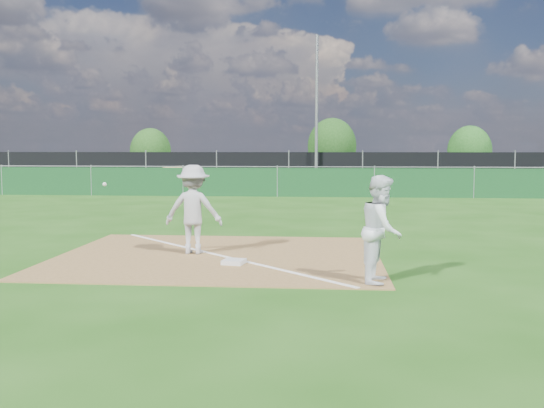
% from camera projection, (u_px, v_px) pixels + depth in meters
% --- Properties ---
extents(ground, '(90.00, 90.00, 0.00)m').
position_uv_depth(ground, '(266.00, 209.00, 20.32)').
color(ground, '#1C4B10').
rests_on(ground, ground).
extents(infield_dirt, '(6.00, 5.00, 0.02)m').
position_uv_depth(infield_dirt, '(219.00, 256.00, 11.39)').
color(infield_dirt, brown).
rests_on(infield_dirt, ground).
extents(foul_line, '(5.01, 5.01, 0.01)m').
position_uv_depth(foul_line, '(219.00, 255.00, 11.39)').
color(foul_line, white).
rests_on(foul_line, infield_dirt).
extents(green_fence, '(44.00, 0.05, 1.20)m').
position_uv_depth(green_fence, '(277.00, 182.00, 25.22)').
color(green_fence, '#103C1B').
rests_on(green_fence, ground).
extents(dirt_mound, '(3.38, 2.60, 1.17)m').
position_uv_depth(dirt_mound, '(180.00, 178.00, 29.13)').
color(dirt_mound, '#A2834E').
rests_on(dirt_mound, ground).
extents(black_fence, '(46.00, 0.04, 1.80)m').
position_uv_depth(black_fence, '(289.00, 169.00, 33.13)').
color(black_fence, black).
rests_on(black_fence, ground).
extents(parking_lot, '(46.00, 9.00, 0.01)m').
position_uv_depth(parking_lot, '(294.00, 180.00, 38.17)').
color(parking_lot, black).
rests_on(parking_lot, ground).
extents(light_pole, '(0.16, 0.16, 8.00)m').
position_uv_depth(light_pole, '(317.00, 111.00, 32.41)').
color(light_pole, slate).
rests_on(light_pole, ground).
extents(first_base, '(0.42, 0.42, 0.08)m').
position_uv_depth(first_base, '(234.00, 262.00, 10.55)').
color(first_base, silver).
rests_on(first_base, infield_dirt).
extents(play_at_first, '(2.34, 0.63, 1.69)m').
position_uv_depth(play_at_first, '(193.00, 209.00, 11.54)').
color(play_at_first, '#B4B4B6').
rests_on(play_at_first, infield_dirt).
extents(runner, '(0.77, 0.91, 1.63)m').
position_uv_depth(runner, '(382.00, 229.00, 9.11)').
color(runner, white).
rests_on(runner, ground).
extents(car_left, '(4.27, 2.43, 1.37)m').
position_uv_depth(car_left, '(209.00, 169.00, 37.96)').
color(car_left, '#9A9EA2').
rests_on(car_left, parking_lot).
extents(car_mid, '(4.66, 2.00, 1.49)m').
position_uv_depth(car_mid, '(292.00, 168.00, 38.11)').
color(car_mid, black).
rests_on(car_mid, parking_lot).
extents(car_right, '(5.37, 3.86, 1.44)m').
position_uv_depth(car_right, '(343.00, 169.00, 36.47)').
color(car_right, black).
rests_on(car_right, parking_lot).
extents(tree_left, '(2.89, 2.89, 3.43)m').
position_uv_depth(tree_left, '(151.00, 152.00, 43.13)').
color(tree_left, '#382316').
rests_on(tree_left, ground).
extents(tree_mid, '(3.55, 3.55, 4.21)m').
position_uv_depth(tree_mid, '(332.00, 146.00, 44.29)').
color(tree_mid, '#382316').
rests_on(tree_mid, ground).
extents(tree_right, '(3.03, 3.03, 3.60)m').
position_uv_depth(tree_right, '(469.00, 150.00, 42.61)').
color(tree_right, '#382316').
rests_on(tree_right, ground).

